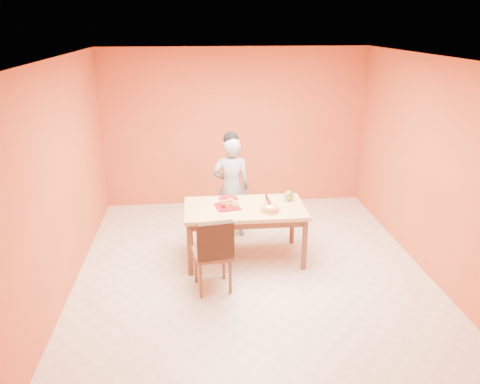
{
  "coord_description": "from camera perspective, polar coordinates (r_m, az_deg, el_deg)",
  "views": [
    {
      "loc": [
        -0.68,
        -5.39,
        3.09
      ],
      "look_at": [
        -0.13,
        0.3,
        0.99
      ],
      "focal_mm": 35.0,
      "sensor_mm": 36.0,
      "label": 1
    }
  ],
  "objects": [
    {
      "name": "ceiling",
      "position": [
        5.44,
        1.71,
        16.07
      ],
      "size": [
        5.0,
        5.0,
        0.0
      ],
      "primitive_type": "plane",
      "rotation": [
        3.14,
        0.0,
        0.0
      ],
      "color": "white",
      "rests_on": "wall_back"
    },
    {
      "name": "floor",
      "position": [
        6.25,
        1.45,
        -9.47
      ],
      "size": [
        5.0,
        5.0,
        0.0
      ],
      "primitive_type": "plane",
      "color": "beige",
      "rests_on": "ground"
    },
    {
      "name": "wall_right",
      "position": [
        6.38,
        22.1,
        2.83
      ],
      "size": [
        0.0,
        5.0,
        5.0
      ],
      "primitive_type": "plane",
      "rotation": [
        1.57,
        0.0,
        -1.57
      ],
      "color": "#CC622F",
      "rests_on": "floor"
    },
    {
      "name": "person",
      "position": [
        6.93,
        -1.07,
        0.57
      ],
      "size": [
        0.57,
        0.39,
        1.53
      ],
      "primitive_type": "imported",
      "rotation": [
        0.0,
        0.0,
        3.1
      ],
      "color": "gray",
      "rests_on": "floor"
    },
    {
      "name": "sponge_cake",
      "position": [
        6.06,
        3.65,
        -2.06
      ],
      "size": [
        0.26,
        0.26,
        0.05
      ],
      "primitive_type": "cylinder",
      "rotation": [
        0.0,
        0.0,
        0.08
      ],
      "color": "gold",
      "rests_on": "white_cake_plate"
    },
    {
      "name": "pastry_pile",
      "position": [
        6.18,
        -1.54,
        -1.34
      ],
      "size": [
        0.27,
        0.27,
        0.09
      ],
      "primitive_type": null,
      "color": "tan",
      "rests_on": "pastry_platter"
    },
    {
      "name": "wall_back",
      "position": [
        8.1,
        -0.62,
        7.78
      ],
      "size": [
        4.5,
        0.0,
        4.5
      ],
      "primitive_type": "plane",
      "rotation": [
        1.57,
        0.0,
        0.0
      ],
      "color": "#CC622F",
      "rests_on": "floor"
    },
    {
      "name": "cake_server",
      "position": [
        6.22,
        3.49,
        -1.14
      ],
      "size": [
        0.06,
        0.28,
        0.01
      ],
      "primitive_type": "cube",
      "rotation": [
        0.0,
        0.0,
        -0.01
      ],
      "color": "white",
      "rests_on": "sponge_cake"
    },
    {
      "name": "magenta_glass",
      "position": [
        6.5,
        5.99,
        -0.42
      ],
      "size": [
        0.1,
        0.1,
        0.11
      ],
      "primitive_type": "cylinder",
      "rotation": [
        0.0,
        0.0,
        0.32
      ],
      "color": "#DD216E",
      "rests_on": "dining_table"
    },
    {
      "name": "dining_chair",
      "position": [
        5.61,
        -3.39,
        -7.34
      ],
      "size": [
        0.51,
        0.57,
        0.96
      ],
      "rotation": [
        0.0,
        0.0,
        0.15
      ],
      "color": "brown",
      "rests_on": "floor"
    },
    {
      "name": "pastry_platter",
      "position": [
        6.2,
        -1.54,
        -1.8
      ],
      "size": [
        0.35,
        0.35,
        0.02
      ],
      "primitive_type": "cube",
      "rotation": [
        0.0,
        0.0,
        0.18
      ],
      "color": "maroon",
      "rests_on": "dining_table"
    },
    {
      "name": "dining_table",
      "position": [
        6.26,
        0.57,
        -2.62
      ],
      "size": [
        1.6,
        0.9,
        0.76
      ],
      "color": "tan",
      "rests_on": "floor"
    },
    {
      "name": "wall_left",
      "position": [
        5.87,
        -20.79,
        1.6
      ],
      "size": [
        0.0,
        5.0,
        5.0
      ],
      "primitive_type": "plane",
      "rotation": [
        1.57,
        0.0,
        1.57
      ],
      "color": "#CC622F",
      "rests_on": "floor"
    },
    {
      "name": "white_cake_plate",
      "position": [
        6.08,
        3.64,
        -2.36
      ],
      "size": [
        0.29,
        0.29,
        0.01
      ],
      "primitive_type": "cylinder",
      "rotation": [
        0.0,
        0.0,
        0.21
      ],
      "color": "white",
      "rests_on": "dining_table"
    },
    {
      "name": "checker_tin",
      "position": [
        6.64,
        6.1,
        -0.36
      ],
      "size": [
        0.11,
        0.11,
        0.03
      ],
      "primitive_type": "cylinder",
      "rotation": [
        0.0,
        0.0,
        0.23
      ],
      "color": "#331D0E",
      "rests_on": "dining_table"
    },
    {
      "name": "red_dinner_plate",
      "position": [
        6.48,
        -1.4,
        -0.82
      ],
      "size": [
        0.27,
        0.27,
        0.02
      ],
      "primitive_type": "cylinder",
      "rotation": [
        0.0,
        0.0,
        -0.03
      ],
      "color": "maroon",
      "rests_on": "dining_table"
    },
    {
      "name": "egg_ornament",
      "position": [
        6.43,
        5.91,
        -0.46
      ],
      "size": [
        0.14,
        0.12,
        0.15
      ],
      "primitive_type": "ellipsoid",
      "rotation": [
        0.0,
        0.0,
        0.21
      ],
      "color": "olive",
      "rests_on": "dining_table"
    }
  ]
}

